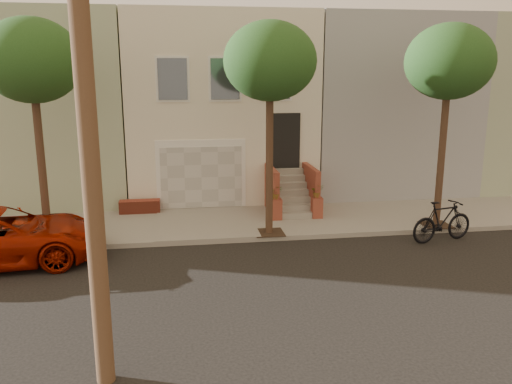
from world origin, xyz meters
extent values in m
plane|color=black|center=(0.00, 0.00, 0.00)|extent=(90.00, 90.00, 0.00)
cube|color=gray|center=(0.00, 5.35, 0.07)|extent=(40.00, 3.70, 0.15)
cube|color=beige|center=(0.00, 11.20, 3.65)|extent=(7.00, 8.00, 7.00)
cube|color=#99A988|center=(-6.80, 11.20, 3.65)|extent=(6.50, 8.00, 7.00)
cube|color=#909398|center=(6.80, 11.20, 3.65)|extent=(6.50, 8.00, 7.00)
cube|color=#99A988|center=(13.30, 11.20, 3.65)|extent=(6.50, 8.00, 7.00)
cube|color=silver|center=(-0.90, 7.22, 1.40)|extent=(3.20, 0.12, 2.50)
cube|color=#B7B8B3|center=(-0.90, 7.16, 1.30)|extent=(2.90, 0.06, 2.20)
cube|color=gray|center=(-0.90, 5.35, 0.16)|extent=(3.20, 3.70, 0.02)
cube|color=#953A28|center=(-3.10, 6.90, 0.37)|extent=(1.40, 0.45, 0.44)
cube|color=black|center=(2.20, 7.17, 2.55)|extent=(1.00, 0.06, 2.00)
cube|color=#3F4751|center=(-1.80, 7.17, 4.75)|extent=(1.00, 0.06, 1.40)
cube|color=silver|center=(-1.80, 7.19, 4.75)|extent=(1.15, 0.05, 1.55)
cube|color=#3F4751|center=(0.00, 7.17, 4.75)|extent=(1.00, 0.06, 1.40)
cube|color=silver|center=(0.00, 7.19, 4.75)|extent=(1.15, 0.05, 1.55)
cube|color=#3F4751|center=(1.80, 7.17, 4.75)|extent=(1.00, 0.06, 1.40)
cube|color=silver|center=(1.80, 7.19, 4.75)|extent=(1.15, 0.05, 1.55)
cube|color=gray|center=(2.20, 5.38, 0.25)|extent=(1.20, 0.28, 0.20)
cube|color=gray|center=(2.20, 5.66, 0.45)|extent=(1.20, 0.28, 0.20)
cube|color=gray|center=(2.20, 5.94, 0.65)|extent=(1.20, 0.28, 0.20)
cube|color=gray|center=(2.20, 6.22, 0.85)|extent=(1.20, 0.28, 0.20)
cube|color=gray|center=(2.20, 6.50, 1.05)|extent=(1.20, 0.28, 0.20)
cube|color=gray|center=(2.20, 6.78, 1.25)|extent=(1.20, 0.28, 0.20)
cube|color=gray|center=(2.20, 7.06, 1.45)|extent=(1.20, 0.28, 0.20)
cube|color=brown|center=(1.50, 6.22, 0.95)|extent=(0.18, 1.96, 1.60)
cube|color=brown|center=(2.90, 6.22, 0.95)|extent=(0.18, 1.96, 1.60)
cube|color=brown|center=(1.50, 5.34, 0.50)|extent=(0.35, 0.35, 0.70)
imported|color=#1C4217|center=(1.50, 5.34, 1.07)|extent=(0.40, 0.35, 0.45)
cube|color=brown|center=(2.90, 5.34, 0.50)|extent=(0.35, 0.35, 0.70)
imported|color=#1C4217|center=(2.90, 5.34, 1.07)|extent=(0.41, 0.35, 0.45)
cube|color=#2D2116|center=(-5.50, 3.90, 0.15)|extent=(0.90, 0.90, 0.02)
cylinder|color=#3D261C|center=(-5.50, 3.90, 2.25)|extent=(0.22, 0.22, 4.20)
ellipsoid|color=#1C4217|center=(-5.50, 3.90, 5.30)|extent=(2.70, 2.57, 2.29)
cube|color=#2D2116|center=(1.00, 3.90, 0.15)|extent=(0.90, 0.90, 0.02)
cylinder|color=#3D261C|center=(1.00, 3.90, 2.25)|extent=(0.22, 0.22, 4.20)
ellipsoid|color=#1C4217|center=(1.00, 3.90, 5.30)|extent=(2.70, 2.57, 2.29)
cube|color=#2D2116|center=(6.50, 3.90, 0.15)|extent=(0.90, 0.90, 0.02)
cylinder|color=#3D261C|center=(6.50, 3.90, 2.25)|extent=(0.22, 0.22, 4.20)
ellipsoid|color=#1C4217|center=(6.50, 3.90, 5.30)|extent=(2.70, 2.57, 2.29)
cylinder|color=#4D3224|center=(-3.00, -3.20, 5.00)|extent=(0.30, 0.30, 10.00)
imported|color=black|center=(6.08, 2.75, 0.63)|extent=(2.19, 1.04, 1.27)
camera|label=1|loc=(-1.68, -11.18, 5.02)|focal=36.41mm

